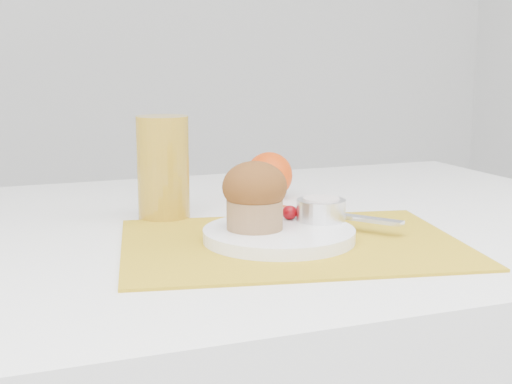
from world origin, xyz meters
name	(u,v)px	position (x,y,z in m)	size (l,w,h in m)	color
placemat	(292,243)	(0.03, -0.09, 0.75)	(0.41, 0.30, 0.00)	gold
plate	(279,235)	(0.01, -0.08, 0.76)	(0.19, 0.19, 0.01)	white
ramekin	(321,210)	(0.08, -0.05, 0.78)	(0.06, 0.06, 0.03)	silver
cream	(321,200)	(0.08, -0.05, 0.80)	(0.05, 0.05, 0.01)	beige
raspberry_near	(290,213)	(0.05, -0.03, 0.78)	(0.02, 0.02, 0.02)	#5A0206
raspberry_far	(302,212)	(0.06, -0.03, 0.78)	(0.02, 0.02, 0.02)	#56020F
butter_knife	(330,214)	(0.10, -0.04, 0.77)	(0.20, 0.02, 0.01)	silver
orange	(269,175)	(0.11, 0.19, 0.79)	(0.08, 0.08, 0.08)	#E84508
juice_glass	(163,168)	(-0.09, 0.11, 0.82)	(0.07, 0.07, 0.15)	#B58D22
muffin	(255,195)	(-0.01, -0.07, 0.81)	(0.08, 0.08, 0.08)	#977049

